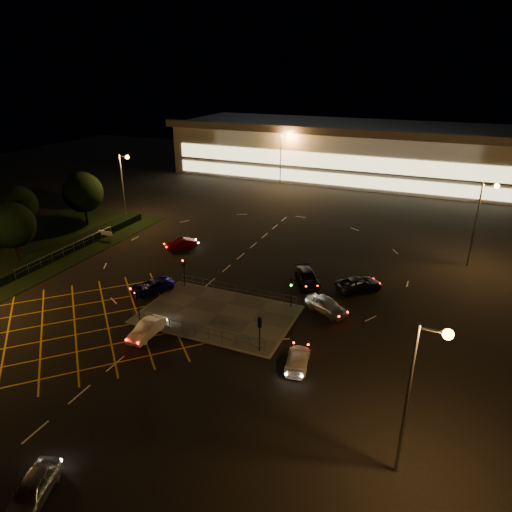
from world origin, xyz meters
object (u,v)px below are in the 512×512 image
at_px(signal_ne, 291,286).
at_px(car_near_silver, 32,490).
at_px(car_queue_white, 147,329).
at_px(car_far_dkgrey, 307,277).
at_px(car_circ_red, 181,244).
at_px(car_approach_white, 298,359).
at_px(car_east_grey, 359,284).
at_px(signal_nw, 184,267).
at_px(car_right_silver, 327,305).
at_px(signal_sw, 138,300).
at_px(signal_se, 260,327).
at_px(car_left_blue, 152,286).

relative_size(signal_ne, car_near_silver, 0.75).
xyz_separation_m(car_queue_white, car_far_dkgrey, (9.87, 15.48, 0.04)).
relative_size(car_circ_red, car_approach_white, 0.89).
bearing_deg(car_east_grey, signal_ne, 98.65).
xyz_separation_m(car_queue_white, car_circ_red, (-8.18, 19.06, -0.06)).
bearing_deg(car_approach_white, car_east_grey, -107.62).
bearing_deg(car_circ_red, signal_ne, 16.15).
height_order(signal_nw, car_right_silver, signal_nw).
bearing_deg(car_near_silver, signal_sw, 89.11).
bearing_deg(car_near_silver, signal_se, 51.71).
xyz_separation_m(car_circ_red, car_approach_white, (21.69, -18.03, -0.01)).
distance_m(signal_ne, car_far_dkgrey, 6.08).
xyz_separation_m(signal_sw, car_queue_white, (1.99, -1.64, -1.68)).
relative_size(signal_se, car_right_silver, 0.70).
distance_m(signal_nw, car_left_blue, 3.89).
bearing_deg(car_circ_red, car_near_silver, -27.42).
bearing_deg(car_approach_white, signal_sw, -12.84).
distance_m(signal_ne, car_approach_white, 9.45).
relative_size(car_near_silver, car_left_blue, 0.92).
distance_m(signal_sw, car_right_silver, 17.70).
height_order(signal_ne, car_left_blue, signal_ne).
bearing_deg(signal_se, car_left_blue, -21.25).
xyz_separation_m(signal_ne, car_right_silver, (3.40, 0.59, -1.60)).
relative_size(signal_sw, car_east_grey, 0.63).
relative_size(car_queue_white, car_circ_red, 1.10).
bearing_deg(signal_sw, car_left_blue, -65.35).
height_order(signal_sw, car_near_silver, signal_sw).
bearing_deg(signal_ne, car_circ_red, 152.61).
xyz_separation_m(signal_sw, car_far_dkgrey, (11.86, 13.84, -1.64)).
height_order(signal_sw, car_far_dkgrey, signal_sw).
bearing_deg(signal_ne, signal_nw, 180.00).
bearing_deg(car_queue_white, signal_ne, 44.44).
bearing_deg(car_queue_white, car_left_blue, 122.65).
bearing_deg(car_approach_white, car_circ_red, -50.29).
relative_size(signal_nw, signal_ne, 1.00).
bearing_deg(car_circ_red, car_queue_white, -23.23).
xyz_separation_m(car_near_silver, car_east_grey, (11.43, 32.20, -0.02)).
distance_m(signal_se, car_left_blue, 15.77).
bearing_deg(car_far_dkgrey, signal_ne, -118.68).
xyz_separation_m(signal_sw, car_east_grey, (17.37, 14.48, -1.67)).
bearing_deg(car_approach_white, car_far_dkgrey, -86.44).
distance_m(signal_se, signal_ne, 7.99).
bearing_deg(signal_sw, car_east_grey, -140.19).
distance_m(car_far_dkgrey, car_circ_red, 18.41).
height_order(signal_nw, signal_ne, same).
height_order(car_near_silver, car_right_silver, car_right_silver).
xyz_separation_m(car_east_grey, car_approach_white, (-1.87, -15.09, -0.08)).
relative_size(signal_se, signal_nw, 1.00).
distance_m(car_queue_white, car_circ_red, 20.74).
bearing_deg(car_right_silver, car_queue_white, 155.25).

